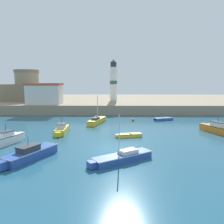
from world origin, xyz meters
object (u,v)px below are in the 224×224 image
Objects in this scene: motorboat_yellow_1 at (62,129)px; sailboat_blue_4 at (122,157)px; motorboat_orange_5 at (218,129)px; motorboat_blue_7 at (30,154)px; lighthouse at (113,81)px; dinghy_blue_3 at (163,119)px; motorboat_white_6 at (6,139)px; harbor_shed_near_wharf at (44,93)px; sailboat_yellow_0 at (97,121)px; dinghy_yellow_2 at (129,135)px; mooring_buoy at (133,120)px; fortress at (27,89)px.

sailboat_blue_4 is at bearing -53.32° from motorboat_yellow_1.
sailboat_blue_4 is 18.32m from motorboat_orange_5.
lighthouse is at bearing 78.85° from motorboat_blue_7.
dinghy_blue_3 is 0.35× the size of lighthouse.
harbor_shed_near_wharf reaches higher than motorboat_white_6.
dinghy_yellow_2 is at bearing -61.39° from sailboat_yellow_0.
motorboat_yellow_1 is at bearing 47.84° from motorboat_white_6.
sailboat_blue_4 is (-1.27, -9.01, 0.17)m from dinghy_yellow_2.
sailboat_blue_4 is 20.75m from mooring_buoy.
sailboat_blue_4 is at bearing -58.69° from fortress.
sailboat_blue_4 reaches higher than dinghy_blue_3.
dinghy_yellow_2 is 31.79m from lighthouse.
motorboat_orange_5 is at bearing 12.37° from motorboat_white_6.
sailboat_yellow_0 reaches higher than dinghy_blue_3.
dinghy_blue_3 is 5.89m from mooring_buoy.
motorboat_orange_5 is at bearing -60.31° from dinghy_blue_3.
dinghy_yellow_2 is 41.89m from fortress.
motorboat_yellow_1 is 9.87m from dinghy_yellow_2.
motorboat_orange_5 is (12.97, 2.52, 0.37)m from dinghy_yellow_2.
dinghy_yellow_2 is at bearing -85.66° from lighthouse.
lighthouse is (-15.31, 28.36, 6.80)m from motorboat_orange_5.
lighthouse is (-1.07, 39.89, 7.00)m from sailboat_blue_4.
sailboat_blue_4 is 48.47m from fortress.
motorboat_orange_5 reaches higher than dinghy_yellow_2.
harbor_shed_near_wharf is at bearing 118.80° from sailboat_blue_4.
dinghy_blue_3 is 0.64× the size of sailboat_blue_4.
motorboat_yellow_1 is at bearing -104.24° from lighthouse.
motorboat_yellow_1 is at bearing -60.87° from fortress.
motorboat_white_6 is 0.63× the size of harbor_shed_near_wharf.
sailboat_yellow_0 is 1.12× the size of motorboat_orange_5.
dinghy_yellow_2 is at bearing -50.71° from fortress.
fortress reaches higher than mooring_buoy.
dinghy_yellow_2 is 14.49m from dinghy_blue_3.
dinghy_blue_3 is (7.25, 12.54, 0.03)m from dinghy_yellow_2.
sailboat_blue_4 is (8.35, -11.21, -0.09)m from motorboat_yellow_1.
motorboat_yellow_1 is 0.49× the size of lighthouse.
sailboat_blue_4 is 35.68m from harbor_shed_near_wharf.
harbor_shed_near_wharf is at bearing 105.05° from motorboat_blue_7.
harbor_shed_near_wharf reaches higher than mooring_buoy.
motorboat_yellow_1 is at bearing 126.68° from sailboat_blue_4.
motorboat_yellow_1 is 7.81m from motorboat_white_6.
motorboat_blue_7 is (-17.37, -21.09, 0.26)m from dinghy_blue_3.
motorboat_white_6 is (-27.83, -6.10, 0.01)m from motorboat_orange_5.
sailboat_blue_4 is at bearing -88.46° from lighthouse.
motorboat_blue_7 is (-23.09, -11.07, -0.07)m from motorboat_orange_5.
motorboat_yellow_1 reaches higher than dinghy_blue_3.
motorboat_yellow_1 is at bearing 167.13° from dinghy_yellow_2.
harbor_shed_near_wharf is (8.00, -10.16, -0.54)m from fortress.
fortress reaches higher than dinghy_blue_3.
harbor_shed_near_wharf is at bearing 148.05° from motorboat_orange_5.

